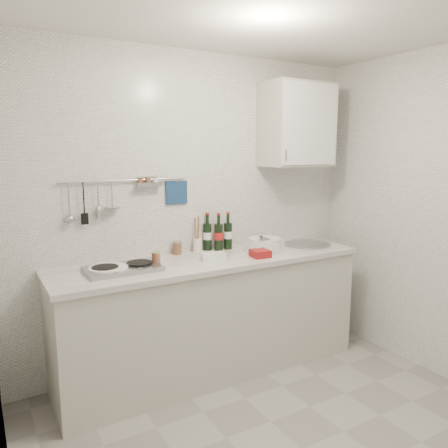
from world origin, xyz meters
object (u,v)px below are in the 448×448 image
at_px(wall_cabinet, 297,125).
at_px(plate_stack_sink, 264,245).
at_px(plate_stack_hob, 108,270).
at_px(wine_bottles, 218,231).
at_px(utensil_crock, 197,244).

bearing_deg(wall_cabinet, plate_stack_sink, -166.27).
xyz_separation_m(plate_stack_hob, wine_bottles, (0.99, 0.24, 0.13)).
bearing_deg(utensil_crock, wine_bottles, -3.02).
bearing_deg(plate_stack_hob, plate_stack_sink, 1.38).
bearing_deg(wine_bottles, plate_stack_hob, -166.43).
height_order(wall_cabinet, wine_bottles, wall_cabinet).
bearing_deg(wine_bottles, utensil_crock, 176.98).
distance_m(wall_cabinet, plate_stack_hob, 1.99).
xyz_separation_m(wall_cabinet, utensil_crock, (-0.90, 0.12, -0.96)).
height_order(plate_stack_hob, plate_stack_sink, plate_stack_sink).
distance_m(plate_stack_hob, wine_bottles, 1.03).
xyz_separation_m(wine_bottles, utensil_crock, (-0.19, 0.01, -0.08)).
xyz_separation_m(plate_stack_hob, utensil_crock, (0.80, 0.25, 0.05)).
distance_m(plate_stack_hob, plate_stack_sink, 1.31).
bearing_deg(utensil_crock, wall_cabinet, -7.51).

